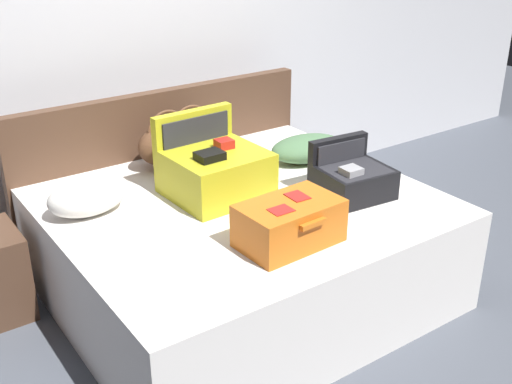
% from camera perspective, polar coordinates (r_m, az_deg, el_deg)
% --- Properties ---
extents(ground_plane, '(12.00, 12.00, 0.00)m').
position_cam_1_polar(ground_plane, '(3.40, 2.69, -12.05)').
color(ground_plane, '#4C515B').
extents(back_wall, '(8.00, 0.10, 2.60)m').
position_cam_1_polar(back_wall, '(4.21, -11.16, 14.22)').
color(back_wall, silver).
rests_on(back_wall, ground).
extents(bed, '(1.93, 1.71, 0.58)m').
position_cam_1_polar(bed, '(3.51, -1.20, -5.07)').
color(bed, silver).
rests_on(bed, ground).
extents(headboard, '(1.97, 0.08, 0.98)m').
position_cam_1_polar(headboard, '(4.13, -8.18, 2.43)').
color(headboard, '#4C3323').
rests_on(headboard, ground).
extents(hard_case_large, '(0.50, 0.50, 0.42)m').
position_cam_1_polar(hard_case_large, '(3.40, -3.71, 2.09)').
color(hard_case_large, gold).
rests_on(hard_case_large, bed).
extents(hard_case_medium, '(0.48, 0.33, 0.21)m').
position_cam_1_polar(hard_case_medium, '(2.92, 3.00, -2.76)').
color(hard_case_medium, '#D16619').
rests_on(hard_case_medium, bed).
extents(hard_case_small, '(0.39, 0.37, 0.29)m').
position_cam_1_polar(hard_case_small, '(3.45, 8.60, 1.27)').
color(hard_case_small, black).
rests_on(hard_case_small, bed).
extents(duffel_bag, '(0.55, 0.27, 0.35)m').
position_cam_1_polar(duffel_bag, '(3.83, -6.82, 4.59)').
color(duffel_bag, brown).
rests_on(duffel_bag, bed).
extents(pillow_near_headboard, '(0.51, 0.37, 0.15)m').
position_cam_1_polar(pillow_near_headboard, '(3.90, 4.65, 3.92)').
color(pillow_near_headboard, '#4C724C').
rests_on(pillow_near_headboard, bed).
extents(pillow_center_head, '(0.41, 0.26, 0.19)m').
position_cam_1_polar(pillow_center_head, '(3.31, -14.87, -0.41)').
color(pillow_center_head, white).
rests_on(pillow_center_head, bed).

